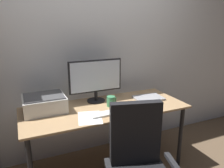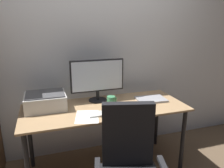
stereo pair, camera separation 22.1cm
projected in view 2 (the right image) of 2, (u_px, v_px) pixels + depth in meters
name	position (u px, v px, depth m)	size (l,w,h in m)	color
ground_plane	(106.00, 167.00, 2.48)	(12.00, 12.00, 0.00)	brown
back_wall	(93.00, 47.00, 2.59)	(6.40, 0.10, 2.60)	silver
desk	(105.00, 114.00, 2.30)	(1.69, 0.69, 0.74)	tan
monitor	(97.00, 78.00, 2.38)	(0.59, 0.20, 0.46)	black
keyboard	(103.00, 113.00, 2.08)	(0.29, 0.11, 0.02)	silver
mouse	(125.00, 110.00, 2.13)	(0.06, 0.10, 0.03)	black
coffee_mug	(111.00, 101.00, 2.28)	(0.10, 0.09, 0.11)	#387F51
laptop	(151.00, 99.00, 2.46)	(0.32, 0.23, 0.02)	#99999E
printer	(46.00, 101.00, 2.21)	(0.40, 0.34, 0.16)	silver
paper_sheet	(87.00, 117.00, 2.03)	(0.21, 0.30, 0.00)	white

